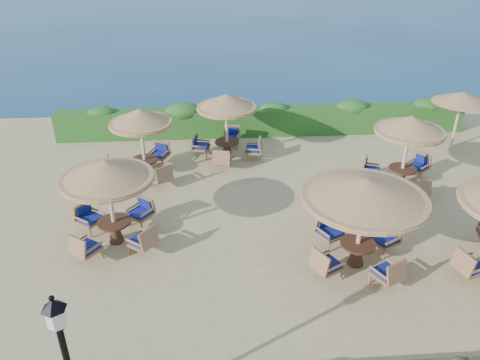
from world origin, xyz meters
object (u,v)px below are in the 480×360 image
Objects in this scene: extra_parasol at (462,98)px; cafe_set_1 at (364,204)px; cafe_set_3 at (142,133)px; cafe_set_4 at (227,118)px; cafe_set_0 at (109,189)px; cafe_set_5 at (408,139)px.

cafe_set_1 reaches higher than extra_parasol.
extra_parasol is 12.73m from cafe_set_3.
cafe_set_4 is (3.10, 1.42, -0.08)m from cafe_set_3.
cafe_set_3 reaches higher than extra_parasol.
cafe_set_0 reaches higher than extra_parasol.
cafe_set_3 is 1.00× the size of cafe_set_5.
cafe_set_3 and cafe_set_4 have the same top height.
cafe_set_0 is 0.97× the size of cafe_set_3.
cafe_set_5 is at bearing -8.45° from cafe_set_3.
cafe_set_1 is 7.76m from cafe_set_4.
cafe_set_0 and cafe_set_1 have the same top height.
cafe_set_3 is (0.43, 4.11, -0.02)m from cafe_set_0.
cafe_set_5 is (9.19, -1.37, 0.04)m from cafe_set_3.
cafe_set_4 and cafe_set_5 have the same top height.
cafe_set_0 is at bearing 167.25° from cafe_set_1.
cafe_set_1 is (6.75, -1.53, 0.16)m from cafe_set_0.
cafe_set_3 is 0.96× the size of cafe_set_4.
cafe_set_1 is at bearing -12.75° from cafe_set_0.
cafe_set_1 is at bearing -41.75° from cafe_set_3.
cafe_set_1 is at bearing -130.28° from extra_parasol.
cafe_set_3 is at bearing 171.55° from cafe_set_5.
cafe_set_1 is 1.20× the size of cafe_set_5.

